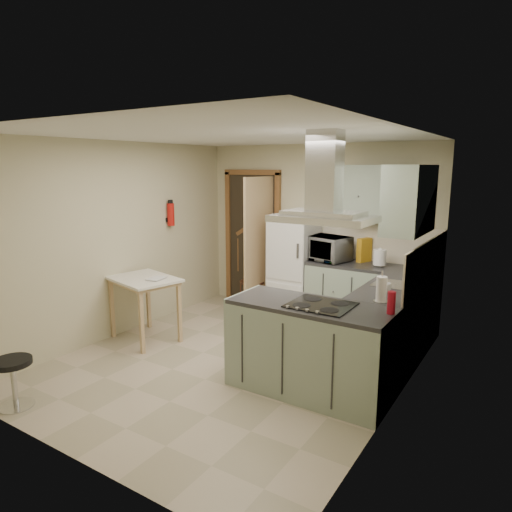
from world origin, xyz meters
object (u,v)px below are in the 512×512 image
Objects in this scene: fridge at (294,266)px; peninsula at (310,348)px; bentwood_chair at (252,282)px; drop_leaf_table at (145,309)px; extractor_hood at (323,219)px; microwave at (326,248)px; stool at (14,383)px.

fridge reaches higher than peninsula.
bentwood_chair is at bearing -175.35° from fridge.
drop_leaf_table is 1.01× the size of bentwood_chair.
extractor_hood reaches higher than fridge.
fridge reaches higher than drop_leaf_table.
peninsula is 2.17m from microwave.
extractor_hood is 2.22m from microwave.
bentwood_chair is at bearing -164.09° from microwave.
drop_leaf_table is 1.86m from bentwood_chair.
drop_leaf_table is 1.40× the size of microwave.
stool is at bearing -141.59° from peninsula.
drop_leaf_table is at bearing 176.97° from peninsula.
microwave reaches higher than stool.
peninsula is 1.27m from extractor_hood.
peninsula is (1.22, -1.98, -0.30)m from fridge.
bentwood_chair reaches higher than stool.
fridge is 2.43× the size of microwave.
peninsula is 1.80× the size of bentwood_chair.
drop_leaf_table is at bearing -121.74° from fridge.
microwave is at bearing -2.77° from fridge.
stool is (-2.27, -1.72, -1.49)m from extractor_hood.
fridge is at bearing -168.38° from microwave.
stool is at bearing -69.71° from drop_leaf_table.
stool is at bearing -117.78° from bentwood_chair.
microwave reaches higher than drop_leaf_table.
extractor_hood is at bearing -56.21° from fridge.
microwave is at bearing 61.82° from drop_leaf_table.
fridge reaches higher than stool.
drop_leaf_table is at bearing 96.39° from stool.
peninsula is 2.72m from bentwood_chair.
extractor_hood reaches higher than stool.
peninsula is at bearing 10.87° from drop_leaf_table.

